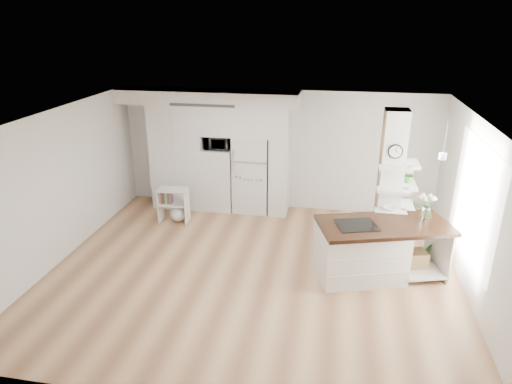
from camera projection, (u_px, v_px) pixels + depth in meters
floor at (252, 272)px, 7.97m from camera, size 7.00×6.00×0.01m
room at (252, 171)px, 7.30m from camera, size 7.04×6.04×2.72m
cabinet_wall at (211, 144)px, 10.12m from camera, size 4.00×0.71×2.70m
refrigerator at (252, 174)px, 10.20m from camera, size 0.78×0.69×1.75m
column at (395, 186)px, 8.12m from camera, size 0.69×0.90×2.70m
window at (474, 200)px, 7.12m from camera, size 0.00×2.40×2.40m
pendant_light at (361, 158)px, 7.06m from camera, size 0.12×0.12×0.10m
kitchen_island at (367, 249)px, 7.68m from camera, size 2.36×1.61×1.54m
bookshelf at (175, 207)px, 9.82m from camera, size 0.64×0.39×0.74m
floor_plant_a at (426, 253)px, 8.13m from camera, size 0.30×0.26×0.45m
floor_plant_b at (411, 214)px, 9.68m from camera, size 0.28×0.28×0.48m
microwave at (218, 143)px, 10.02m from camera, size 0.54×0.37×0.30m
shelf_plant at (410, 174)px, 8.17m from camera, size 0.27×0.23×0.30m
decor_bowl at (390, 208)px, 8.05m from camera, size 0.22×0.22×0.05m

